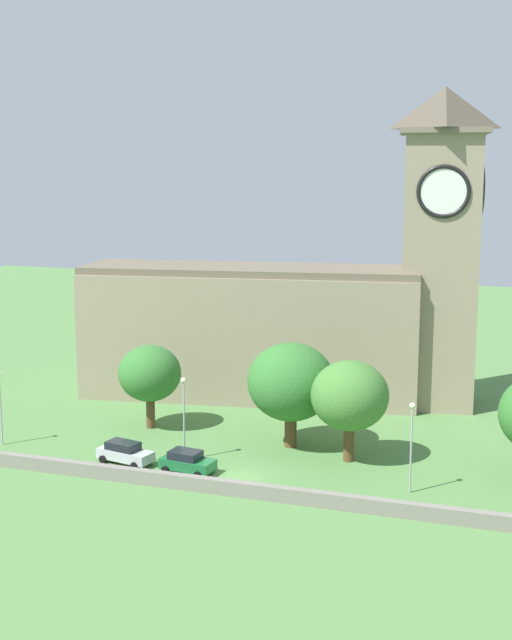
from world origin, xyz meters
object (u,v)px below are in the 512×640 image
Objects in this scene: car_silver at (125,452)px; streetlamp_west_mid at (184,405)px; church at (300,310)px; car_green at (187,462)px; tree_riverside_west at (291,382)px; streetlamp_central at (412,433)px; streetlamp_west_end at (0,396)px; tree_churchyard at (150,374)px; tree_riverside_east at (350,396)px.

car_silver is 0.71× the size of streetlamp_west_mid.
church is 9.28× the size of car_green.
streetlamp_central is at bearing -32.92° from tree_riverside_west.
church is 30.62m from streetlamp_west_end.
streetlamp_west_mid is at bearing -99.34° from church.
streetlamp_west_end is 0.92× the size of streetlamp_west_mid.
streetlamp_west_end is 13.08m from tree_churchyard.
car_silver is 18.57m from tree_riverside_east.
car_silver is at bearing -152.88° from streetlamp_west_mid.
tree_riverside_west reaches higher than streetlamp_west_mid.
tree_riverside_west is at bearing 55.84° from car_green.
streetlamp_central is at bearing -18.52° from tree_churchyard.
streetlamp_west_mid reaches higher than streetlamp_west_end.
streetlamp_central is (22.63, 0.98, 3.67)m from car_silver.
car_green is at bearing -175.53° from streetlamp_central.
church is 25.45m from car_green.
church is at bearing 117.72° from tree_riverside_east.
streetlamp_west_mid is (4.25, 2.18, 3.72)m from car_silver.
streetlamp_central is 0.89× the size of tree_churchyard.
church reaches higher than streetlamp_west_mid.
church is 6.00× the size of streetlamp_central.
streetlamp_west_end is at bearing -169.29° from tree_riverside_east.
streetlamp_west_end is at bearing 176.23° from car_green.
tree_riverside_west is at bearing -4.37° from tree_churchyard.
car_silver is at bearing -3.84° from streetlamp_west_end.
tree_churchyard is at bearing 40.48° from streetlamp_west_end.
streetlamp_west_end is at bearing -179.72° from streetlamp_central.
streetlamp_central is at bearing 0.28° from streetlamp_west_end.
tree_riverside_east is at bearing 137.31° from streetlamp_central.
car_green is at bearing -149.58° from tree_riverside_east.
car_green is 0.64× the size of streetlamp_west_mid.
tree_riverside_east is at bearing -8.95° from tree_churchyard.
streetlamp_west_end is at bearing -139.52° from tree_churchyard.
streetlamp_west_mid is 9.58m from tree_churchyard.
car_green is at bearing -51.30° from tree_churchyard.
tree_churchyard is (-7.72, 9.64, 4.18)m from car_green.
streetlamp_central reaches higher than car_silver.
car_silver reaches higher than car_green.
tree_churchyard is (-6.41, 7.11, 0.45)m from streetlamp_west_mid.
tree_churchyard is 19.27m from tree_riverside_east.
streetlamp_central is 13.42m from tree_riverside_west.
tree_riverside_east reaches higher than streetlamp_west_mid.
tree_riverside_east reaches higher than car_green.
tree_churchyard is at bearing 161.48° from streetlamp_central.
tree_riverside_west is at bearing 147.08° from streetlamp_central.
streetlamp_west_mid is at bearing -47.96° from tree_churchyard.
tree_churchyard reaches higher than car_silver.
car_silver is at bearing -159.56° from tree_riverside_east.
tree_riverside_east is (19.03, -3.00, 0.36)m from tree_churchyard.
church is at bearing 123.29° from streetlamp_central.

